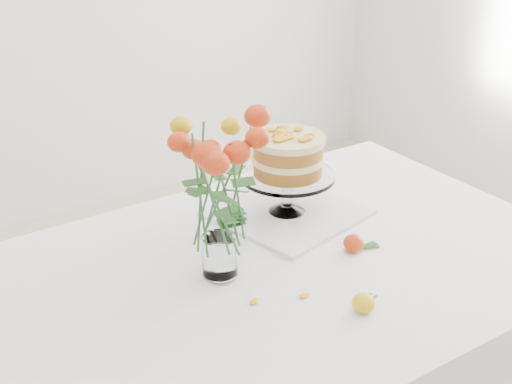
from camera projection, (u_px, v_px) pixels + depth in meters
table at (273, 295)px, 1.66m from camera, size 1.43×0.93×0.76m
napkin at (287, 213)px, 1.85m from camera, size 0.39×0.39×0.01m
cake_stand at (288, 159)px, 1.78m from camera, size 0.24×0.24×0.22m
rose_vase at (218, 180)px, 1.48m from camera, size 0.29×0.29×0.40m
loose_rose_near at (363, 303)px, 1.45m from camera, size 0.08×0.05×0.04m
loose_rose_far at (354, 243)px, 1.67m from camera, size 0.08×0.05×0.04m
stray_petal_a at (254, 302)px, 1.48m from camera, size 0.03×0.02×0.00m
stray_petal_b at (304, 296)px, 1.51m from camera, size 0.03×0.02×0.00m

